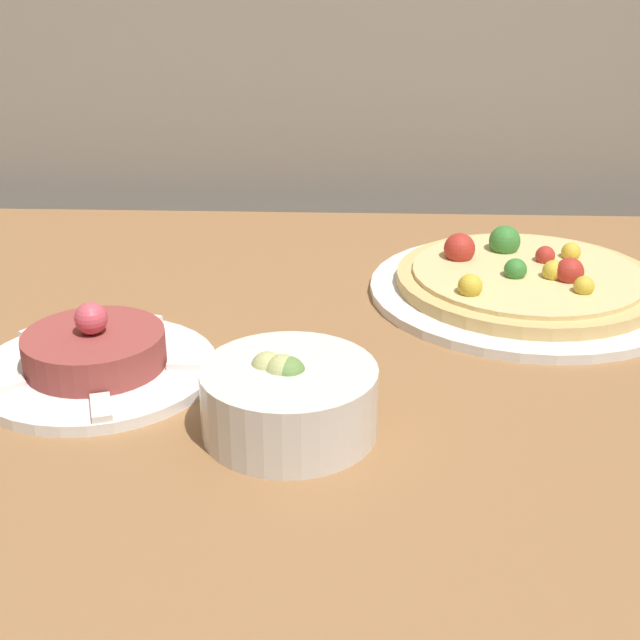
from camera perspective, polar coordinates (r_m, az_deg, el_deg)
dining_table at (r=0.90m, az=-5.76°, el=-7.16°), size 1.45×0.84×0.80m
pizza_plate at (r=0.98m, az=13.01°, el=2.35°), size 0.33×0.33×0.06m
tartare_plate at (r=0.81m, az=-14.16°, el=-2.41°), size 0.21×0.21×0.07m
small_bowl at (r=0.69m, az=-2.01°, el=-5.06°), size 0.14×0.14×0.07m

